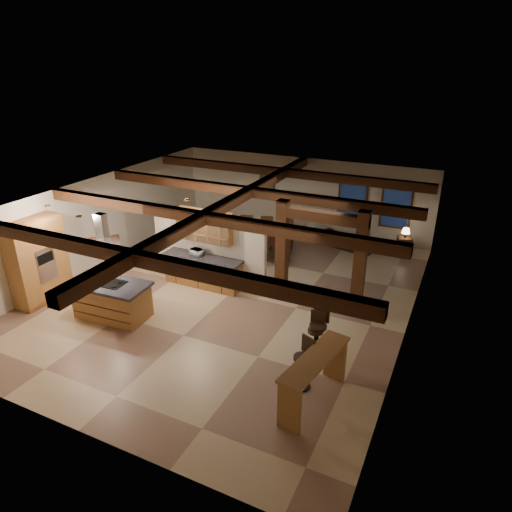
# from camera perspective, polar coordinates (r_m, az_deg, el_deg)

# --- Properties ---
(ground) EXTENTS (12.00, 12.00, 0.00)m
(ground) POSITION_cam_1_polar(r_m,az_deg,el_deg) (13.56, -3.18, -4.64)
(ground) COLOR #CAB086
(ground) RESTS_ON ground
(room_walls) EXTENTS (12.00, 12.00, 12.00)m
(room_walls) POSITION_cam_1_polar(r_m,az_deg,el_deg) (12.81, -3.36, 2.38)
(room_walls) COLOR beige
(room_walls) RESTS_ON ground
(ceiling_beams) EXTENTS (10.00, 12.00, 0.28)m
(ceiling_beams) POSITION_cam_1_polar(r_m,az_deg,el_deg) (12.49, -3.47, 6.57)
(ceiling_beams) COLOR #3A190E
(ceiling_beams) RESTS_ON room_walls
(timber_posts) EXTENTS (2.50, 0.30, 2.90)m
(timber_posts) POSITION_cam_1_polar(r_m,az_deg,el_deg) (12.34, 8.02, 1.24)
(timber_posts) COLOR #3A190E
(timber_posts) RESTS_ON ground
(partition_wall) EXTENTS (3.80, 0.18, 2.20)m
(partition_wall) POSITION_cam_1_polar(r_m,az_deg,el_deg) (13.94, -5.93, 1.09)
(partition_wall) COLOR beige
(partition_wall) RESTS_ON ground
(pantry_cabinet) EXTENTS (0.67, 1.60, 2.40)m
(pantry_cabinet) POSITION_cam_1_polar(r_m,az_deg,el_deg) (14.08, -25.59, -0.56)
(pantry_cabinet) COLOR #A15F34
(pantry_cabinet) RESTS_ON ground
(back_counter) EXTENTS (2.50, 0.66, 0.94)m
(back_counter) POSITION_cam_1_polar(r_m,az_deg,el_deg) (13.89, -6.64, -1.86)
(back_counter) COLOR #A15F34
(back_counter) RESTS_ON ground
(upper_display_cabinet) EXTENTS (1.80, 0.36, 0.95)m
(upper_display_cabinet) POSITION_cam_1_polar(r_m,az_deg,el_deg) (13.52, -6.47, 3.74)
(upper_display_cabinet) COLOR #A15F34
(upper_display_cabinet) RESTS_ON partition_wall
(range_hood) EXTENTS (1.10, 1.10, 1.40)m
(range_hood) POSITION_cam_1_polar(r_m,az_deg,el_deg) (12.20, -18.26, 0.05)
(range_hood) COLOR silver
(range_hood) RESTS_ON room_walls
(back_windows) EXTENTS (2.70, 0.07, 1.70)m
(back_windows) POSITION_cam_1_polar(r_m,az_deg,el_deg) (17.36, 14.53, 6.44)
(back_windows) COLOR #3A190E
(back_windows) RESTS_ON room_walls
(framed_art) EXTENTS (0.65, 0.05, 0.85)m
(framed_art) POSITION_cam_1_polar(r_m,az_deg,el_deg) (18.54, 1.39, 8.92)
(framed_art) COLOR #3A190E
(framed_art) RESTS_ON room_walls
(recessed_cans) EXTENTS (3.16, 2.46, 0.03)m
(recessed_cans) POSITION_cam_1_polar(r_m,az_deg,el_deg) (12.42, -18.24, 5.85)
(recessed_cans) COLOR silver
(recessed_cans) RESTS_ON room_walls
(kitchen_island) EXTENTS (2.08, 1.20, 1.00)m
(kitchen_island) POSITION_cam_1_polar(r_m,az_deg,el_deg) (12.75, -17.54, -5.22)
(kitchen_island) COLOR #A15F34
(kitchen_island) RESTS_ON ground
(dining_table) EXTENTS (1.78, 1.02, 0.62)m
(dining_table) POSITION_cam_1_polar(r_m,az_deg,el_deg) (16.01, 1.09, 1.22)
(dining_table) COLOR #401810
(dining_table) RESTS_ON ground
(sofa) EXTENTS (2.18, 1.26, 0.60)m
(sofa) POSITION_cam_1_polar(r_m,az_deg,el_deg) (16.99, 11.34, 2.07)
(sofa) COLOR black
(sofa) RESTS_ON ground
(microwave) EXTENTS (0.42, 0.32, 0.21)m
(microwave) POSITION_cam_1_polar(r_m,az_deg,el_deg) (13.75, -7.41, 0.44)
(microwave) COLOR silver
(microwave) RESTS_ON back_counter
(bar_counter) EXTENTS (0.88, 2.12, 1.08)m
(bar_counter) POSITION_cam_1_polar(r_m,az_deg,el_deg) (9.33, 7.32, -14.21)
(bar_counter) COLOR #A15F34
(bar_counter) RESTS_ON ground
(side_table) EXTENTS (0.61, 0.61, 0.60)m
(side_table) POSITION_cam_1_polar(r_m,az_deg,el_deg) (16.95, 18.01, 1.29)
(side_table) COLOR #3A190E
(side_table) RESTS_ON ground
(table_lamp) EXTENTS (0.29, 0.29, 0.34)m
(table_lamp) POSITION_cam_1_polar(r_m,az_deg,el_deg) (16.76, 18.23, 2.99)
(table_lamp) COLOR black
(table_lamp) RESTS_ON side_table
(bar_stool_a) EXTENTS (0.44, 0.45, 1.16)m
(bar_stool_a) POSITION_cam_1_polar(r_m,az_deg,el_deg) (9.79, 5.93, -13.11)
(bar_stool_a) COLOR black
(bar_stool_a) RESTS_ON ground
(bar_stool_b) EXTENTS (0.40, 0.40, 1.14)m
(bar_stool_b) POSITION_cam_1_polar(r_m,az_deg,el_deg) (10.68, 7.48, -9.76)
(bar_stool_b) COLOR black
(bar_stool_b) RESTS_ON ground
(bar_stool_c) EXTENTS (0.45, 0.45, 1.28)m
(bar_stool_c) POSITION_cam_1_polar(r_m,az_deg,el_deg) (10.69, 7.81, -9.29)
(bar_stool_c) COLOR black
(bar_stool_c) RESTS_ON ground
(dining_chairs) EXTENTS (2.37, 2.37, 1.25)m
(dining_chairs) POSITION_cam_1_polar(r_m,az_deg,el_deg) (15.89, 1.10, 2.31)
(dining_chairs) COLOR #3A190E
(dining_chairs) RESTS_ON ground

